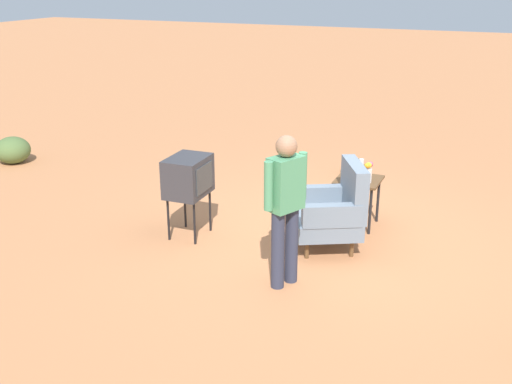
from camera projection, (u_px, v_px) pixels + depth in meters
The scene contains 11 objects.
ground_plane at pixel (317, 239), 7.56m from camera, with size 60.00×60.00×0.00m, color #C17A4C.
armchair at pixel (335, 209), 7.16m from camera, with size 1.04×1.04×1.06m.
side_table at pixel (358, 186), 7.79m from camera, with size 0.56×0.56×0.64m.
tv_on_stand at pixel (188, 177), 7.40m from camera, with size 0.61×0.47×1.03m.
person_standing at pixel (285, 202), 6.15m from camera, with size 0.53×0.35×1.64m.
bottle_short_clear at pixel (361, 166), 7.93m from camera, with size 0.06×0.06×0.20m, color silver.
soda_can_red at pixel (356, 177), 7.66m from camera, with size 0.07×0.07×0.12m, color red.
soda_can_blue at pixel (349, 179), 7.56m from camera, with size 0.07×0.07×0.12m, color blue.
flower_vase at pixel (368, 171), 7.58m from camera, with size 0.15×0.10×0.27m.
shrub_near at pixel (13, 150), 10.48m from camera, with size 0.60×0.60×0.46m, color #516B38.
shrub_far at pixel (353, 166), 9.91m from camera, with size 0.37×0.37×0.29m, color #516B38.
Camera 1 is at (6.63, 2.02, 3.15)m, focal length 42.32 mm.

